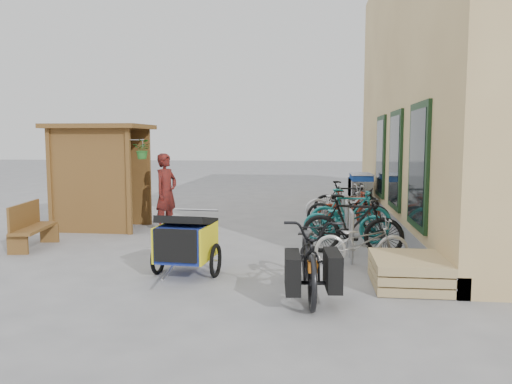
# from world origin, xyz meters

# --- Properties ---
(ground) EXTENTS (80.00, 80.00, 0.00)m
(ground) POSITION_xyz_m (0.00, 0.00, 0.00)
(ground) COLOR gray
(kiosk) EXTENTS (2.49, 1.65, 2.40)m
(kiosk) POSITION_xyz_m (-3.28, 2.47, 1.55)
(kiosk) COLOR brown
(kiosk) RESTS_ON ground
(bike_rack) EXTENTS (0.05, 5.35, 0.86)m
(bike_rack) POSITION_xyz_m (2.30, 2.40, 0.52)
(bike_rack) COLOR #A5A8AD
(bike_rack) RESTS_ON ground
(pallet_stack) EXTENTS (1.00, 1.20, 0.40)m
(pallet_stack) POSITION_xyz_m (3.00, -1.40, 0.21)
(pallet_stack) COLOR tan
(pallet_stack) RESTS_ON ground
(bench) EXTENTS (0.62, 1.41, 0.86)m
(bench) POSITION_xyz_m (-3.67, 0.31, 0.44)
(bench) COLOR brown
(bench) RESTS_ON ground
(shopping_carts) EXTENTS (0.61, 2.06, 1.10)m
(shopping_carts) POSITION_xyz_m (3.00, 6.41, 0.64)
(shopping_carts) COLOR silver
(shopping_carts) RESTS_ON ground
(child_trailer) EXTENTS (1.02, 1.68, 0.98)m
(child_trailer) POSITION_xyz_m (-0.25, -1.18, 0.54)
(child_trailer) COLOR navy
(child_trailer) RESTS_ON ground
(cargo_bike) EXTENTS (0.88, 2.10, 1.08)m
(cargo_bike) POSITION_xyz_m (1.62, -1.96, 0.53)
(cargo_bike) COLOR black
(cargo_bike) RESTS_ON ground
(person_kiosk) EXTENTS (0.64, 0.75, 1.75)m
(person_kiosk) POSITION_xyz_m (-1.66, 2.47, 0.87)
(person_kiosk) COLOR maroon
(person_kiosk) RESTS_ON ground
(bike_0) EXTENTS (1.57, 0.67, 0.80)m
(bike_0) POSITION_xyz_m (2.44, -0.34, 0.40)
(bike_0) COLOR #B3B2AF
(bike_0) RESTS_ON ground
(bike_1) EXTENTS (1.86, 0.79, 1.08)m
(bike_1) POSITION_xyz_m (2.35, 0.47, 0.54)
(bike_1) COLOR black
(bike_1) RESTS_ON ground
(bike_2) EXTENTS (1.77, 0.87, 0.89)m
(bike_2) POSITION_xyz_m (2.30, 1.56, 0.45)
(bike_2) COLOR #1C7071
(bike_2) RESTS_ON ground
(bike_3) EXTENTS (1.72, 0.49, 1.03)m
(bike_3) POSITION_xyz_m (2.42, 2.05, 0.52)
(bike_3) COLOR #1C7071
(bike_3) RESTS_ON ground
(bike_4) EXTENTS (1.96, 1.05, 0.98)m
(bike_4) POSITION_xyz_m (2.42, 2.72, 0.49)
(bike_4) COLOR black
(bike_4) RESTS_ON ground
(bike_5) EXTENTS (1.50, 0.51, 0.89)m
(bike_5) POSITION_xyz_m (2.48, 3.22, 0.44)
(bike_5) COLOR maroon
(bike_5) RESTS_ON ground
(bike_6) EXTENTS (1.90, 1.11, 0.94)m
(bike_6) POSITION_xyz_m (2.31, 4.02, 0.47)
(bike_6) COLOR silver
(bike_6) RESTS_ON ground
(bike_7) EXTENTS (1.70, 0.58, 1.00)m
(bike_7) POSITION_xyz_m (2.50, 4.42, 0.50)
(bike_7) COLOR black
(bike_7) RESTS_ON ground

